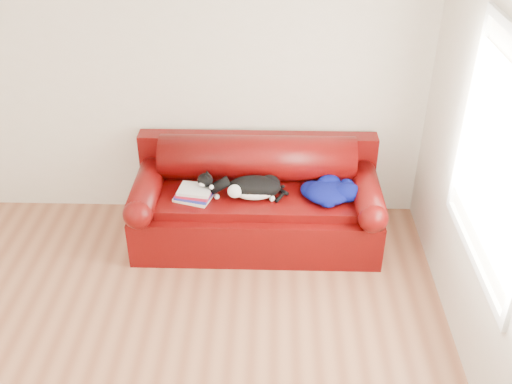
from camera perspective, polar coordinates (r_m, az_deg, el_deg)
ground at (r=4.38m, az=-11.24°, el=-15.95°), size 4.50×4.50×0.00m
room_shell at (r=3.33m, az=-12.12°, el=3.57°), size 4.52×4.02×2.61m
sofa_base at (r=5.25m, az=0.05°, el=-2.32°), size 2.10×0.90×0.50m
sofa_back at (r=5.29m, az=0.12°, el=1.89°), size 2.10×1.01×0.88m
book_stack at (r=5.01m, az=-5.88°, el=-0.15°), size 0.35×0.30×0.10m
cat at (r=4.98m, az=-0.22°, el=0.38°), size 0.65×0.36×0.23m
blanket at (r=5.03m, az=7.05°, el=0.13°), size 0.55×0.45×0.15m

